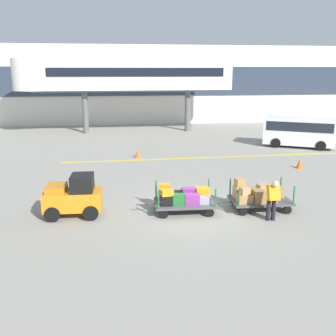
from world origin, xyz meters
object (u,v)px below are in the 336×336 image
Objects in this scene: baggage_cart_middle at (258,196)px; safety_cone_near at (300,163)px; baggage_handler at (273,198)px; shuttle_van at (299,130)px; baggage_tug at (74,197)px; baggage_cart_lead at (184,198)px; safety_cone_far at (138,153)px.

baggage_cart_middle reaches higher than safety_cone_near.
shuttle_van is (7.39, 12.92, 0.37)m from baggage_handler.
baggage_tug is 18.47m from shuttle_van.
baggage_tug reaches higher than baggage_cart_lead.
baggage_handler is (7.12, -1.49, 0.11)m from baggage_tug.
baggage_tug is at bearing -154.40° from safety_cone_near.
shuttle_van reaches higher than baggage_cart_middle.
safety_cone_far is (-4.16, 9.73, -0.28)m from baggage_cart_middle.
baggage_cart_lead reaches higher than safety_cone_far.
shuttle_van is 6.52m from safety_cone_near.
baggage_tug reaches higher than baggage_handler.
shuttle_van reaches higher than baggage_handler.
baggage_cart_middle is 1.94× the size of baggage_handler.
baggage_tug is 7.27m from baggage_handler.
baggage_cart_middle is 10.59m from safety_cone_far.
baggage_handler reaches higher than baggage_cart_lead.
shuttle_van is at bearing 48.12° from baggage_cart_lead.
baggage_tug is 3.89× the size of safety_cone_far.
baggage_cart_lead is (4.13, -0.14, -0.22)m from baggage_tug.
baggage_cart_middle is 1.29m from baggage_handler.
shuttle_van is 11.80m from safety_cone_far.
baggage_tug is at bearing -141.77° from shuttle_van.
baggage_cart_middle reaches higher than baggage_cart_lead.
baggage_cart_lead is at bearing 155.63° from baggage_handler.
baggage_cart_middle is at bearing 92.64° from baggage_handler.
safety_cone_far is at bearing -170.55° from shuttle_van.
baggage_cart_lead is at bearing -131.88° from shuttle_van.
baggage_cart_lead is 9.52m from safety_cone_near.
shuttle_van is at bearing 64.36° from safety_cone_near.
baggage_tug is 4.14m from baggage_cart_lead.
baggage_tug is at bearing 178.06° from baggage_cart_middle.
baggage_tug is 0.42× the size of shuttle_van.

